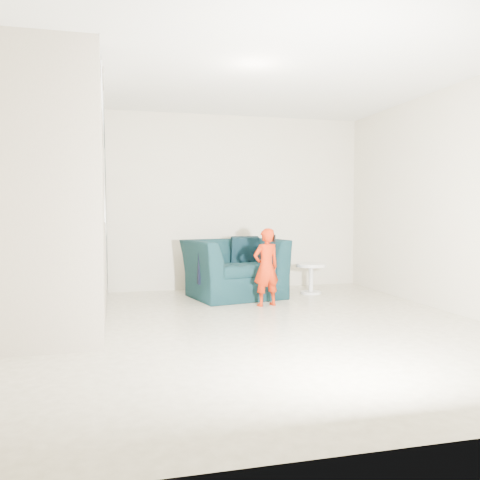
# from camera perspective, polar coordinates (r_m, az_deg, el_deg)

# --- Properties ---
(floor) EXTENTS (5.50, 5.50, 0.00)m
(floor) POSITION_cam_1_polar(r_m,az_deg,el_deg) (5.34, 1.63, -9.89)
(floor) COLOR gray
(floor) RESTS_ON ground
(ceiling) EXTENTS (5.50, 5.50, 0.00)m
(ceiling) POSITION_cam_1_polar(r_m,az_deg,el_deg) (5.41, 1.67, 19.21)
(ceiling) COLOR silver
(ceiling) RESTS_ON back_wall
(back_wall) EXTENTS (5.00, 0.00, 5.00)m
(back_wall) POSITION_cam_1_polar(r_m,az_deg,el_deg) (7.88, -3.84, 4.24)
(back_wall) COLOR beige
(back_wall) RESTS_ON floor
(front_wall) EXTENTS (5.00, 0.00, 5.00)m
(front_wall) POSITION_cam_1_polar(r_m,az_deg,el_deg) (2.66, 18.13, 6.03)
(front_wall) COLOR beige
(front_wall) RESTS_ON floor
(right_wall) EXTENTS (0.00, 5.50, 5.50)m
(right_wall) POSITION_cam_1_polar(r_m,az_deg,el_deg) (6.36, 23.95, 4.20)
(right_wall) COLOR beige
(right_wall) RESTS_ON floor
(armchair) EXTENTS (1.45, 1.33, 0.82)m
(armchair) POSITION_cam_1_polar(r_m,az_deg,el_deg) (7.18, -0.67, -3.19)
(armchair) COLOR black
(armchair) RESTS_ON floor
(toddler) EXTENTS (0.41, 0.32, 1.00)m
(toddler) POSITION_cam_1_polar(r_m,az_deg,el_deg) (6.51, 2.95, -3.07)
(toddler) COLOR #8F1D04
(toddler) RESTS_ON floor
(side_table) EXTENTS (0.44, 0.44, 0.44)m
(side_table) POSITION_cam_1_polar(r_m,az_deg,el_deg) (7.56, 7.98, -3.74)
(side_table) COLOR silver
(side_table) RESTS_ON floor
(staircase) EXTENTS (1.02, 3.03, 3.62)m
(staircase) POSITION_cam_1_polar(r_m,az_deg,el_deg) (5.59, -20.14, 0.32)
(staircase) COLOR #ADA089
(staircase) RESTS_ON floor
(cushion) EXTENTS (0.41, 0.19, 0.40)m
(cushion) POSITION_cam_1_polar(r_m,az_deg,el_deg) (7.43, 0.52, -1.11)
(cushion) COLOR black
(cushion) RESTS_ON armchair
(throw) EXTENTS (0.05, 0.49, 0.55)m
(throw) POSITION_cam_1_polar(r_m,az_deg,el_deg) (6.99, -4.83, -2.51)
(throw) COLOR black
(throw) RESTS_ON armchair
(phone) EXTENTS (0.02, 0.05, 0.10)m
(phone) POSITION_cam_1_polar(r_m,az_deg,el_deg) (6.46, 3.86, 0.17)
(phone) COLOR black
(phone) RESTS_ON toddler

